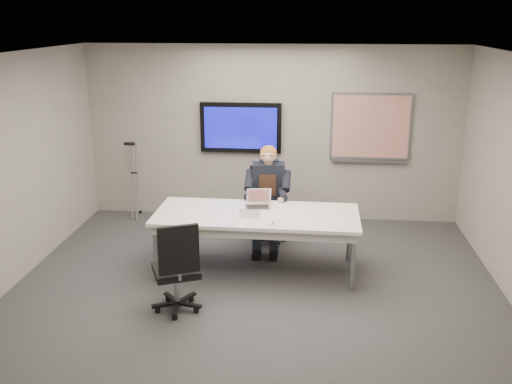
# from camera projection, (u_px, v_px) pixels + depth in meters

# --- Properties ---
(floor) EXTENTS (6.00, 6.00, 0.02)m
(floor) POSITION_uv_depth(u_px,v_px,m) (253.00, 301.00, 6.70)
(floor) COLOR #343437
(floor) RESTS_ON ground
(ceiling) EXTENTS (6.00, 6.00, 0.02)m
(ceiling) POSITION_uv_depth(u_px,v_px,m) (252.00, 57.00, 5.87)
(ceiling) COLOR white
(ceiling) RESTS_ON wall_back
(wall_back) EXTENTS (6.00, 0.02, 2.80)m
(wall_back) POSITION_uv_depth(u_px,v_px,m) (272.00, 134.00, 9.13)
(wall_back) COLOR gray
(wall_back) RESTS_ON ground
(wall_front) EXTENTS (6.00, 0.02, 2.80)m
(wall_front) POSITION_uv_depth(u_px,v_px,m) (200.00, 330.00, 3.43)
(wall_front) COLOR gray
(wall_front) RESTS_ON ground
(conference_table) EXTENTS (2.61, 1.12, 0.80)m
(conference_table) POSITION_uv_depth(u_px,v_px,m) (257.00, 220.00, 7.30)
(conference_table) COLOR white
(conference_table) RESTS_ON ground
(tv_display) EXTENTS (1.30, 0.09, 0.80)m
(tv_display) POSITION_uv_depth(u_px,v_px,m) (241.00, 128.00, 9.10)
(tv_display) COLOR black
(tv_display) RESTS_ON wall_back
(whiteboard) EXTENTS (1.25, 0.08, 1.10)m
(whiteboard) POSITION_uv_depth(u_px,v_px,m) (371.00, 128.00, 8.92)
(whiteboard) COLOR gray
(whiteboard) RESTS_ON wall_back
(office_chair_far) EXTENTS (0.66, 0.66, 1.12)m
(office_chair_far) POSITION_uv_depth(u_px,v_px,m) (268.00, 219.00, 8.38)
(office_chair_far) COLOR black
(office_chair_far) RESTS_ON ground
(office_chair_near) EXTENTS (0.69, 0.69, 1.10)m
(office_chair_near) POSITION_uv_depth(u_px,v_px,m) (177.00, 284.00, 6.37)
(office_chair_near) COLOR black
(office_chair_near) RESTS_ON ground
(seated_person) EXTENTS (0.48, 0.82, 1.48)m
(seated_person) POSITION_uv_depth(u_px,v_px,m) (267.00, 209.00, 8.05)
(seated_person) COLOR #1E2532
(seated_person) RESTS_ON office_chair_far
(crutch) EXTENTS (0.29, 0.78, 1.40)m
(crutch) POSITION_uv_depth(u_px,v_px,m) (135.00, 178.00, 9.32)
(crutch) COLOR #A0A3A7
(crutch) RESTS_ON ground
(laptop) EXTENTS (0.36, 0.35, 0.23)m
(laptop) POSITION_uv_depth(u_px,v_px,m) (258.00, 202.00, 7.50)
(laptop) COLOR silver
(laptop) RESTS_ON conference_table
(name_tent) EXTENTS (0.26, 0.10, 0.10)m
(name_tent) POSITION_uv_depth(u_px,v_px,m) (250.00, 213.00, 7.10)
(name_tent) COLOR silver
(name_tent) RESTS_ON conference_table
(pen) EXTENTS (0.03, 0.14, 0.01)m
(pen) POSITION_uv_depth(u_px,v_px,m) (273.00, 223.00, 6.91)
(pen) COLOR black
(pen) RESTS_ON conference_table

